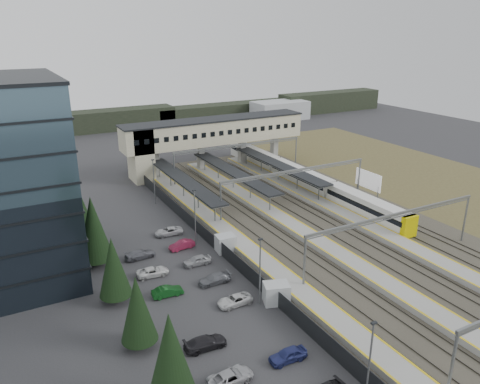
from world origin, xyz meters
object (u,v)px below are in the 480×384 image
relay_cabin_far (226,243)px  train (302,178)px  relay_cabin_near (276,293)px  billboard (368,181)px  footbridge (203,135)px

relay_cabin_far → train: size_ratio=0.05×
relay_cabin_near → relay_cabin_far: (0.75, 14.17, 0.00)m
billboard → footbridge: bearing=121.3°
relay_cabin_near → billboard: size_ratio=0.54×
relay_cabin_near → train: size_ratio=0.06×
footbridge → train: size_ratio=0.74×
relay_cabin_near → relay_cabin_far: relay_cabin_far is taller
relay_cabin_far → footbridge: (13.13, 36.43, 6.75)m
train → billboard: billboard is taller
relay_cabin_far → relay_cabin_near: bearing=-93.0°
relay_cabin_far → billboard: (31.50, 6.16, 2.41)m
footbridge → billboard: size_ratio=6.51×
relay_cabin_near → train: (26.17, 31.84, 0.70)m
relay_cabin_near → train: 41.22m
relay_cabin_near → billboard: bearing=32.2°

